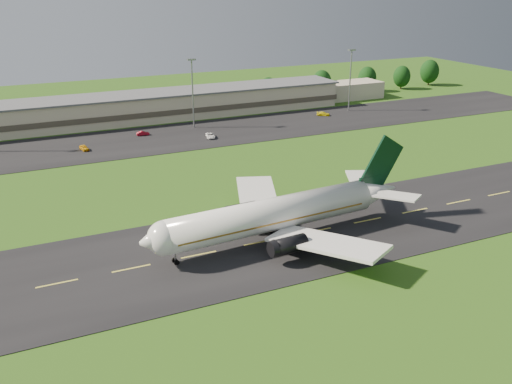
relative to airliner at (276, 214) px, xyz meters
name	(u,v)px	position (x,y,z in m)	size (l,w,h in m)	color
ground	(316,231)	(7.98, -0.06, -4.66)	(360.00, 360.00, 0.00)	#254D13
taxiway	(316,231)	(7.98, -0.06, -4.61)	(220.00, 30.00, 0.10)	black
apron	(187,136)	(7.98, 71.94, -4.61)	(260.00, 30.00, 0.10)	black
airliner	(276,214)	(0.00, 0.00, 0.00)	(51.29, 42.07, 15.57)	white
terminal	(181,104)	(14.39, 96.12, -0.67)	(145.00, 16.00, 8.40)	#C1B193
light_mast_centre	(192,85)	(12.98, 79.94, 8.08)	(2.40, 1.20, 20.35)	gray
light_mast_east	(351,73)	(67.98, 79.94, 8.08)	(2.40, 1.20, 20.35)	gray
tree_line	(284,86)	(57.13, 106.08, 0.35)	(202.27, 9.39, 10.48)	black
service_vehicle_a	(84,148)	(-20.89, 69.02, -3.90)	(1.56, 3.88, 1.32)	#DA9A0C
service_vehicle_b	(143,133)	(-3.25, 77.18, -3.97)	(1.25, 3.59, 1.18)	maroon
service_vehicle_c	(210,136)	(13.18, 66.63, -3.91)	(2.15, 4.67, 1.30)	white
service_vehicle_d	(323,114)	(56.20, 76.77, -3.95)	(1.73, 4.25, 1.23)	yellow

